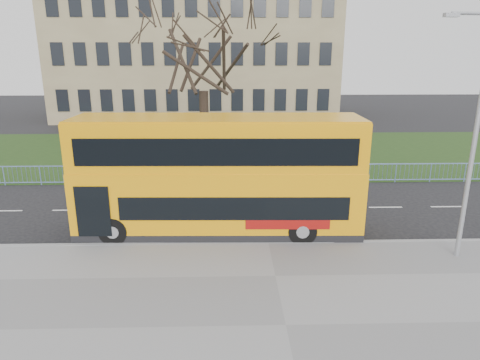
% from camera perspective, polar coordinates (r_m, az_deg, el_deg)
% --- Properties ---
extents(ground, '(120.00, 120.00, 0.00)m').
position_cam_1_polar(ground, '(18.06, 3.34, -6.57)').
color(ground, black).
rests_on(ground, ground).
extents(pavement, '(80.00, 10.50, 0.12)m').
position_cam_1_polar(pavement, '(12.15, 6.12, -18.89)').
color(pavement, slate).
rests_on(pavement, ground).
extents(kerb, '(80.00, 0.20, 0.14)m').
position_cam_1_polar(kerb, '(16.62, 3.79, -8.44)').
color(kerb, gray).
rests_on(kerb, ground).
extents(grass_verge, '(80.00, 15.40, 0.08)m').
position_cam_1_polar(grass_verge, '(31.68, 1.20, 3.71)').
color(grass_verge, '#1D3814').
rests_on(grass_verge, ground).
extents(guard_railing, '(40.00, 0.12, 1.10)m').
position_cam_1_polar(guard_railing, '(24.10, 2.06, 0.82)').
color(guard_railing, '#718DC9').
rests_on(guard_railing, ground).
extents(bare_tree, '(7.99, 7.99, 11.41)m').
position_cam_1_polar(bare_tree, '(26.62, -4.93, 13.71)').
color(bare_tree, black).
rests_on(bare_tree, grass_verge).
extents(civic_building, '(30.00, 15.00, 14.00)m').
position_cam_1_polar(civic_building, '(51.67, -5.66, 16.40)').
color(civic_building, '#857454').
rests_on(civic_building, ground).
extents(yellow_bus, '(11.25, 2.94, 4.69)m').
position_cam_1_polar(yellow_bus, '(16.96, -2.92, 0.90)').
color(yellow_bus, orange).
rests_on(yellow_bus, ground).
extents(street_lamp, '(1.73, 0.35, 8.17)m').
position_cam_1_polar(street_lamp, '(16.09, 28.65, 5.65)').
color(street_lamp, '#96999F').
rests_on(street_lamp, pavement).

